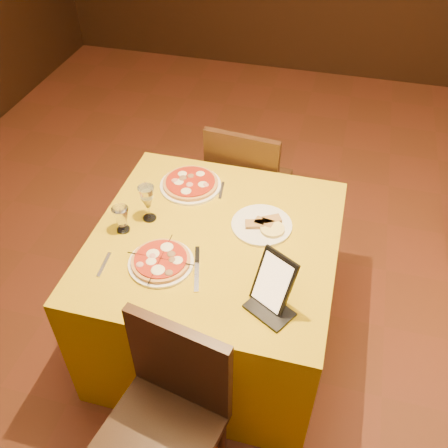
% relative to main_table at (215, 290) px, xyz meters
% --- Properties ---
extents(floor, '(6.00, 7.00, 0.01)m').
position_rel_main_table_xyz_m(floor, '(0.52, -0.15, -0.38)').
color(floor, '#5E2D19').
rests_on(floor, ground).
extents(main_table, '(1.10, 1.10, 0.75)m').
position_rel_main_table_xyz_m(main_table, '(0.00, 0.00, 0.00)').
color(main_table, '#C29E0C').
rests_on(main_table, floor).
extents(chair_main_near, '(0.48, 0.48, 0.91)m').
position_rel_main_table_xyz_m(chair_main_near, '(0.00, -0.80, 0.08)').
color(chair_main_near, black).
rests_on(chair_main_near, floor).
extents(chair_main_far, '(0.42, 0.42, 0.91)m').
position_rel_main_table_xyz_m(chair_main_far, '(0.00, 0.79, 0.08)').
color(chair_main_far, black).
rests_on(chair_main_far, floor).
extents(pizza_near, '(0.28, 0.28, 0.03)m').
position_rel_main_table_xyz_m(pizza_near, '(-0.18, -0.22, 0.39)').
color(pizza_near, white).
rests_on(pizza_near, main_table).
extents(pizza_far, '(0.31, 0.31, 0.03)m').
position_rel_main_table_xyz_m(pizza_far, '(-0.22, 0.32, 0.39)').
color(pizza_far, white).
rests_on(pizza_far, main_table).
extents(cutlet_dish, '(0.28, 0.28, 0.03)m').
position_rel_main_table_xyz_m(cutlet_dish, '(0.19, 0.13, 0.39)').
color(cutlet_dish, white).
rests_on(cutlet_dish, main_table).
extents(wine_glass, '(0.10, 0.10, 0.19)m').
position_rel_main_table_xyz_m(wine_glass, '(-0.33, 0.04, 0.47)').
color(wine_glass, '#C8C671').
rests_on(wine_glass, main_table).
extents(water_glass, '(0.08, 0.08, 0.13)m').
position_rel_main_table_xyz_m(water_glass, '(-0.42, -0.06, 0.44)').
color(water_glass, silver).
rests_on(water_glass, main_table).
extents(tablet, '(0.19, 0.16, 0.23)m').
position_rel_main_table_xyz_m(tablet, '(0.32, -0.30, 0.49)').
color(tablet, black).
rests_on(tablet, main_table).
extents(knife, '(0.09, 0.24, 0.01)m').
position_rel_main_table_xyz_m(knife, '(-0.02, -0.21, 0.38)').
color(knife, '#AAABB1').
rests_on(knife, main_table).
extents(fork_near, '(0.03, 0.14, 0.01)m').
position_rel_main_table_xyz_m(fork_near, '(-0.41, -0.29, 0.38)').
color(fork_near, silver).
rests_on(fork_near, main_table).
extents(fork_far, '(0.03, 0.14, 0.01)m').
position_rel_main_table_xyz_m(fork_far, '(-0.06, 0.33, 0.38)').
color(fork_far, '#AEADB4').
rests_on(fork_far, main_table).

